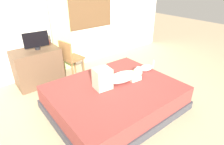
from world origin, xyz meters
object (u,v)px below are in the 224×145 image
person_lying (117,77)px  chair_by_desk (70,57)px  cup (48,42)px  tv_monitor (36,40)px  desk (38,67)px  bed (115,98)px  cat (145,68)px

person_lying → chair_by_desk: 1.37m
person_lying → chair_by_desk: bearing=97.5°
cup → chair_by_desk: (0.28, -0.41, -0.28)m
tv_monitor → cup: tv_monitor is taller
person_lying → desk: 1.79m
person_lying → tv_monitor: 1.79m
desk → cup: bearing=26.2°
tv_monitor → chair_by_desk: 0.73m
bed → tv_monitor: tv_monitor is taller
bed → tv_monitor: size_ratio=4.29×
bed → cat: bearing=6.3°
desk → chair_by_desk: (0.63, -0.24, 0.14)m
desk → tv_monitor: bearing=0.0°
cat → cup: bearing=123.5°
tv_monitor → chair_by_desk: tv_monitor is taller
tv_monitor → desk: bearing=180.0°
chair_by_desk → desk: bearing=159.3°
cat → cup: size_ratio=3.47×
cat → tv_monitor: 2.17m
cat → tv_monitor: tv_monitor is taller
cat → chair_by_desk: bearing=123.2°
bed → chair_by_desk: bearing=92.8°
person_lying → chair_by_desk: chair_by_desk is taller
person_lying → desk: size_ratio=1.05×
cat → tv_monitor: size_ratio=0.70×
cat → desk: bearing=133.7°
desk → chair_by_desk: bearing=-20.7°
desk → chair_by_desk: chair_by_desk is taller
desk → chair_by_desk: size_ratio=1.05×
cat → cup: (-1.15, 1.74, 0.30)m
bed → person_lying: person_lying is taller
bed → desk: desk is taller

